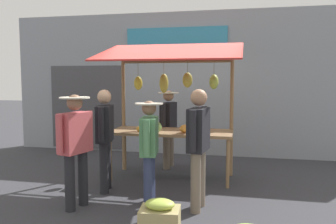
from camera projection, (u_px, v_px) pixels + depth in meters
ground_plane at (171, 178)px, 6.49m from camera, size 40.00×40.00×0.00m
street_backdrop at (188, 84)px, 8.47m from camera, size 9.00×0.30×3.40m
market_stall at (172, 95)px, 6.35m from camera, size 2.50×1.46×2.50m
vendor_with_sunhat at (168, 123)px, 7.18m from camera, size 0.41×0.68×1.58m
shopper_in_striped_shirt at (149, 145)px, 4.99m from camera, size 0.39×0.66×1.52m
shopper_with_ponytail at (105, 133)px, 5.65m from camera, size 0.32×0.69×1.65m
shopper_with_shopping_bag at (198, 140)px, 4.84m from camera, size 0.28×0.71×1.68m
shopper_in_grey_tee at (76, 142)px, 4.89m from camera, size 0.42×0.67×1.61m
produce_crate_near at (160, 219)px, 4.09m from camera, size 0.49×0.40×0.43m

